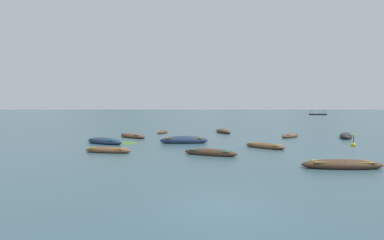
{
  "coord_description": "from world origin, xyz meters",
  "views": [
    {
      "loc": [
        -0.52,
        -9.95,
        3.28
      ],
      "look_at": [
        -3.59,
        50.07,
        0.99
      ],
      "focal_mm": 28.07,
      "sensor_mm": 36.0,
      "label": 1
    }
  ],
  "objects_px": {
    "mooring_buoy": "(353,145)",
    "rowboat_11": "(108,150)",
    "rowboat_4": "(163,132)",
    "rowboat_0": "(342,165)",
    "rowboat_5": "(290,136)",
    "rowboat_9": "(210,153)",
    "rowboat_7": "(223,131)",
    "rowboat_6": "(265,146)",
    "ferry_0": "(318,114)",
    "rowboat_3": "(105,141)",
    "rowboat_1": "(184,140)",
    "rowboat_10": "(346,136)",
    "rowboat_8": "(133,136)"
  },
  "relations": [
    {
      "from": "rowboat_6",
      "to": "rowboat_9",
      "type": "bearing_deg",
      "value": -138.35
    },
    {
      "from": "rowboat_7",
      "to": "rowboat_1",
      "type": "bearing_deg",
      "value": -109.74
    },
    {
      "from": "rowboat_5",
      "to": "rowboat_9",
      "type": "distance_m",
      "value": 16.46
    },
    {
      "from": "rowboat_1",
      "to": "rowboat_10",
      "type": "relative_size",
      "value": 1.0
    },
    {
      "from": "rowboat_1",
      "to": "rowboat_7",
      "type": "height_order",
      "value": "rowboat_1"
    },
    {
      "from": "rowboat_9",
      "to": "ferry_0",
      "type": "bearing_deg",
      "value": 67.4
    },
    {
      "from": "rowboat_5",
      "to": "rowboat_8",
      "type": "bearing_deg",
      "value": -176.04
    },
    {
      "from": "rowboat_4",
      "to": "ferry_0",
      "type": "bearing_deg",
      "value": 61.79
    },
    {
      "from": "rowboat_4",
      "to": "rowboat_9",
      "type": "height_order",
      "value": "rowboat_9"
    },
    {
      "from": "rowboat_1",
      "to": "rowboat_9",
      "type": "xyz_separation_m",
      "value": [
        2.44,
        -7.24,
        -0.08
      ]
    },
    {
      "from": "rowboat_10",
      "to": "rowboat_9",
      "type": "bearing_deg",
      "value": -139.1
    },
    {
      "from": "rowboat_5",
      "to": "rowboat_7",
      "type": "distance_m",
      "value": 9.33
    },
    {
      "from": "rowboat_10",
      "to": "rowboat_5",
      "type": "bearing_deg",
      "value": 176.77
    },
    {
      "from": "rowboat_11",
      "to": "rowboat_5",
      "type": "bearing_deg",
      "value": 36.93
    },
    {
      "from": "rowboat_7",
      "to": "rowboat_11",
      "type": "relative_size",
      "value": 1.19
    },
    {
      "from": "rowboat_8",
      "to": "rowboat_11",
      "type": "xyz_separation_m",
      "value": [
        1.0,
        -11.46,
        -0.04
      ]
    },
    {
      "from": "rowboat_7",
      "to": "rowboat_8",
      "type": "xyz_separation_m",
      "value": [
        -10.58,
        -7.02,
        -0.0
      ]
    },
    {
      "from": "rowboat_9",
      "to": "rowboat_10",
      "type": "relative_size",
      "value": 0.86
    },
    {
      "from": "rowboat_8",
      "to": "rowboat_10",
      "type": "distance_m",
      "value": 23.99
    },
    {
      "from": "rowboat_3",
      "to": "mooring_buoy",
      "type": "bearing_deg",
      "value": -1.71
    },
    {
      "from": "rowboat_0",
      "to": "rowboat_9",
      "type": "bearing_deg",
      "value": 149.51
    },
    {
      "from": "rowboat_7",
      "to": "rowboat_3",
      "type": "bearing_deg",
      "value": -132.19
    },
    {
      "from": "rowboat_11",
      "to": "rowboat_6",
      "type": "bearing_deg",
      "value": 14.51
    },
    {
      "from": "rowboat_5",
      "to": "rowboat_7",
      "type": "bearing_deg",
      "value": 141.74
    },
    {
      "from": "rowboat_10",
      "to": "mooring_buoy",
      "type": "xyz_separation_m",
      "value": [
        -2.76,
        -7.52,
        -0.13
      ]
    },
    {
      "from": "rowboat_0",
      "to": "rowboat_6",
      "type": "bearing_deg",
      "value": 107.52
    },
    {
      "from": "rowboat_4",
      "to": "mooring_buoy",
      "type": "relative_size",
      "value": 3.03
    },
    {
      "from": "rowboat_0",
      "to": "rowboat_1",
      "type": "bearing_deg",
      "value": 130.03
    },
    {
      "from": "rowboat_8",
      "to": "ferry_0",
      "type": "distance_m",
      "value": 137.55
    },
    {
      "from": "rowboat_3",
      "to": "rowboat_11",
      "type": "height_order",
      "value": "rowboat_3"
    },
    {
      "from": "rowboat_7",
      "to": "rowboat_5",
      "type": "bearing_deg",
      "value": -38.26
    },
    {
      "from": "rowboat_4",
      "to": "rowboat_10",
      "type": "height_order",
      "value": "rowboat_10"
    },
    {
      "from": "rowboat_5",
      "to": "rowboat_11",
      "type": "relative_size",
      "value": 0.86
    },
    {
      "from": "rowboat_3",
      "to": "rowboat_5",
      "type": "height_order",
      "value": "rowboat_3"
    },
    {
      "from": "rowboat_3",
      "to": "rowboat_6",
      "type": "relative_size",
      "value": 1.29
    },
    {
      "from": "rowboat_4",
      "to": "rowboat_6",
      "type": "xyz_separation_m",
      "value": [
        10.74,
        -14.43,
        0.05
      ]
    },
    {
      "from": "rowboat_7",
      "to": "rowboat_9",
      "type": "bearing_deg",
      "value": -95.67
    },
    {
      "from": "rowboat_7",
      "to": "rowboat_9",
      "type": "relative_size",
      "value": 1.12
    },
    {
      "from": "rowboat_8",
      "to": "rowboat_11",
      "type": "distance_m",
      "value": 11.51
    },
    {
      "from": "rowboat_4",
      "to": "rowboat_11",
      "type": "xyz_separation_m",
      "value": [
        -1.5,
        -17.6,
        0.04
      ]
    },
    {
      "from": "rowboat_3",
      "to": "rowboat_10",
      "type": "xyz_separation_m",
      "value": [
        25.16,
        6.85,
        0.01
      ]
    },
    {
      "from": "rowboat_0",
      "to": "rowboat_4",
      "type": "bearing_deg",
      "value": 120.43
    },
    {
      "from": "rowboat_9",
      "to": "mooring_buoy",
      "type": "distance_m",
      "value": 13.82
    },
    {
      "from": "rowboat_7",
      "to": "rowboat_8",
      "type": "bearing_deg",
      "value": -146.45
    },
    {
      "from": "rowboat_4",
      "to": "rowboat_11",
      "type": "distance_m",
      "value": 17.66
    },
    {
      "from": "rowboat_6",
      "to": "rowboat_5",
      "type": "bearing_deg",
      "value": 63.93
    },
    {
      "from": "ferry_0",
      "to": "rowboat_4",
      "type": "bearing_deg",
      "value": -118.21
    },
    {
      "from": "rowboat_3",
      "to": "rowboat_8",
      "type": "height_order",
      "value": "rowboat_3"
    },
    {
      "from": "rowboat_3",
      "to": "rowboat_9",
      "type": "bearing_deg",
      "value": -33.12
    },
    {
      "from": "mooring_buoy",
      "to": "rowboat_11",
      "type": "bearing_deg",
      "value": -166.54
    }
  ]
}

